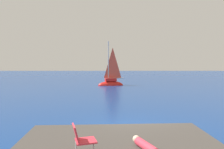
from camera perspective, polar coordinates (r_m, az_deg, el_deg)
ground_plane at (r=10.40m, az=5.31°, el=-15.12°), size 160.00×160.00×0.00m
boulder_seaward at (r=8.70m, az=-11.00°, el=-18.88°), size 1.16×0.99×0.65m
boulder_inland at (r=8.49m, az=3.48°, el=-19.42°), size 1.73×1.64×0.93m
sailboat_near at (r=30.67m, az=-0.27°, el=-2.27°), size 3.93×2.14×7.12m
person_sunbather at (r=5.98m, az=10.15°, el=-19.27°), size 0.84×1.66×0.25m
beach_chair at (r=5.74m, az=-8.29°, el=-16.72°), size 0.71×0.64×0.80m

